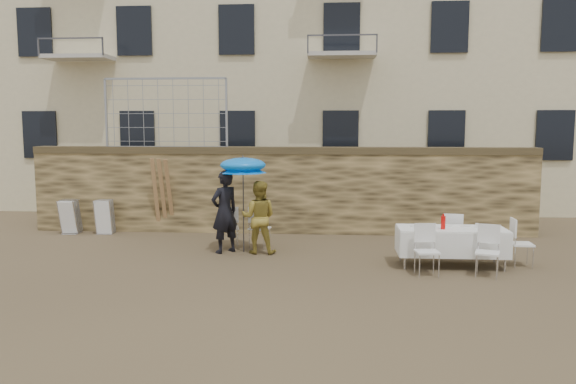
# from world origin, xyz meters

# --- Properties ---
(ground) EXTENTS (80.00, 80.00, 0.00)m
(ground) POSITION_xyz_m (0.00, 0.00, 0.00)
(ground) COLOR brown
(ground) RESTS_ON ground
(stone_wall) EXTENTS (13.00, 0.50, 2.20)m
(stone_wall) POSITION_xyz_m (0.00, 5.00, 1.10)
(stone_wall) COLOR brown
(stone_wall) RESTS_ON ground
(chain_link_fence) EXTENTS (3.20, 0.06, 1.80)m
(chain_link_fence) POSITION_xyz_m (-3.00, 5.00, 3.10)
(chain_link_fence) COLOR gray
(chain_link_fence) RESTS_ON stone_wall
(man_suit) EXTENTS (0.78, 0.78, 1.82)m
(man_suit) POSITION_xyz_m (-1.02, 2.54, 0.91)
(man_suit) COLOR black
(man_suit) RESTS_ON ground
(woman_dress) EXTENTS (0.80, 0.64, 1.60)m
(woman_dress) POSITION_xyz_m (-0.27, 2.54, 0.80)
(woman_dress) COLOR gold
(woman_dress) RESTS_ON ground
(umbrella) EXTENTS (1.05, 1.05, 1.98)m
(umbrella) POSITION_xyz_m (-0.62, 2.64, 1.87)
(umbrella) COLOR #3F3F44
(umbrella) RESTS_ON ground
(couple_chair_left) EXTENTS (0.58, 0.58, 0.96)m
(couple_chair_left) POSITION_xyz_m (-1.02, 3.09, 0.48)
(couple_chair_left) COLOR white
(couple_chair_left) RESTS_ON ground
(couple_chair_right) EXTENTS (0.60, 0.60, 0.96)m
(couple_chair_right) POSITION_xyz_m (-0.32, 3.09, 0.48)
(couple_chair_right) COLOR white
(couple_chair_right) RESTS_ON ground
(banquet_table) EXTENTS (2.10, 0.85, 0.78)m
(banquet_table) POSITION_xyz_m (3.69, 1.67, 0.73)
(banquet_table) COLOR white
(banquet_table) RESTS_ON ground
(soda_bottle) EXTENTS (0.09, 0.09, 0.26)m
(soda_bottle) POSITION_xyz_m (3.49, 1.52, 0.91)
(soda_bottle) COLOR red
(soda_bottle) RESTS_ON banquet_table
(table_chair_front_left) EXTENTS (0.53, 0.53, 0.96)m
(table_chair_front_left) POSITION_xyz_m (3.09, 0.92, 0.48)
(table_chair_front_left) COLOR white
(table_chair_front_left) RESTS_ON ground
(table_chair_front_right) EXTENTS (0.61, 0.61, 0.96)m
(table_chair_front_right) POSITION_xyz_m (4.19, 0.92, 0.48)
(table_chair_front_right) COLOR white
(table_chair_front_right) RESTS_ON ground
(table_chair_back) EXTENTS (0.56, 0.56, 0.96)m
(table_chair_back) POSITION_xyz_m (3.89, 2.47, 0.48)
(table_chair_back) COLOR white
(table_chair_back) RESTS_ON ground
(table_chair_side) EXTENTS (0.50, 0.50, 0.96)m
(table_chair_side) POSITION_xyz_m (5.09, 1.77, 0.48)
(table_chair_side) COLOR white
(table_chair_side) RESTS_ON ground
(chair_stack_left) EXTENTS (0.46, 0.47, 0.92)m
(chair_stack_left) POSITION_xyz_m (-5.40, 4.52, 0.46)
(chair_stack_left) COLOR white
(chair_stack_left) RESTS_ON ground
(chair_stack_right) EXTENTS (0.46, 0.40, 0.92)m
(chair_stack_right) POSITION_xyz_m (-4.50, 4.52, 0.46)
(chair_stack_right) COLOR white
(chair_stack_right) RESTS_ON ground
(wood_planks) EXTENTS (0.70, 0.20, 2.00)m
(wood_planks) POSITION_xyz_m (-2.90, 4.59, 1.00)
(wood_planks) COLOR #A37749
(wood_planks) RESTS_ON ground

